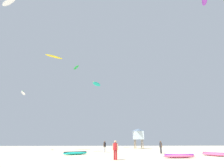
% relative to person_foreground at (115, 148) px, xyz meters
% --- Properties ---
extents(person_foreground, '(0.46, 0.36, 1.60)m').
position_rel_person_foreground_xyz_m(person_foreground, '(0.00, 0.00, 0.00)').
color(person_foreground, '#B21E23').
rests_on(person_foreground, ground).
extents(person_midground, '(0.36, 0.52, 1.57)m').
position_rel_person_foreground_xyz_m(person_midground, '(6.72, 8.81, -0.02)').
color(person_midground, '#2D2D33').
rests_on(person_midground, ground).
extents(person_left, '(0.36, 0.46, 1.58)m').
position_rel_person_foreground_xyz_m(person_left, '(-0.48, 12.07, -0.01)').
color(person_left, silver).
rests_on(person_left, ground).
extents(kite_grounded_near, '(3.12, 0.97, 0.38)m').
position_rel_person_foreground_xyz_m(kite_grounded_near, '(6.20, 1.58, -0.75)').
color(kite_grounded_near, '#E5598C').
rests_on(kite_grounded_near, ground).
extents(kite_grounded_mid, '(2.00, 3.39, 0.40)m').
position_rel_person_foreground_xyz_m(kite_grounded_mid, '(11.01, 3.85, -0.74)').
color(kite_grounded_mid, '#E5598C').
rests_on(kite_grounded_mid, ground).
extents(kite_grounded_far, '(3.13, 2.43, 0.37)m').
position_rel_person_foreground_xyz_m(kite_grounded_far, '(-4.09, 7.03, -0.75)').
color(kite_grounded_far, '#19B29E').
rests_on(kite_grounded_far, ground).
extents(lifeguard_tower, '(2.30, 2.30, 4.15)m').
position_rel_person_foreground_xyz_m(lifeguard_tower, '(7.20, 25.57, 2.12)').
color(lifeguard_tower, '#8C704C').
rests_on(lifeguard_tower, ground).
extents(kite_aloft_0, '(2.15, 3.25, 0.37)m').
position_rel_person_foreground_xyz_m(kite_aloft_0, '(17.17, 11.07, 24.92)').
color(kite_aloft_0, purple).
extents(kite_aloft_1, '(2.62, 3.53, 0.87)m').
position_rel_person_foreground_xyz_m(kite_aloft_1, '(-1.95, 30.49, 14.42)').
color(kite_aloft_1, '#19B29E').
extents(kite_aloft_2, '(3.93, 3.43, 0.53)m').
position_rel_person_foreground_xyz_m(kite_aloft_2, '(-17.89, 13.76, 24.71)').
color(kite_aloft_2, white).
extents(kite_aloft_3, '(2.27, 3.63, 0.69)m').
position_rel_person_foreground_xyz_m(kite_aloft_3, '(-7.44, 31.85, 19.23)').
color(kite_aloft_3, green).
extents(kite_aloft_4, '(1.54, 2.90, 0.60)m').
position_rel_person_foreground_xyz_m(kite_aloft_4, '(-15.08, 18.29, 8.97)').
color(kite_aloft_4, white).
extents(kite_aloft_5, '(2.70, 2.19, 0.44)m').
position_rel_person_foreground_xyz_m(kite_aloft_5, '(-8.35, 10.65, 12.95)').
color(kite_aloft_5, yellow).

